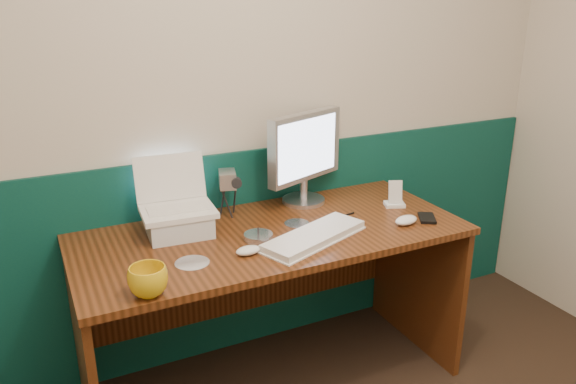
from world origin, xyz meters
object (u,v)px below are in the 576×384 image
keyboard (314,237)px  mug (148,281)px  laptop (176,186)px  monitor (304,158)px  camcorder (228,192)px  desk (273,310)px

keyboard → mug: 0.70m
laptop → keyboard: 0.58m
monitor → camcorder: monitor is taller
camcorder → monitor: bearing=16.6°
mug → camcorder: 0.72m
camcorder → laptop: bearing=-141.2°
monitor → mug: 1.02m
keyboard → camcorder: bearing=96.8°
desk → mug: mug is taller
laptop → monitor: monitor is taller
monitor → keyboard: bearing=-133.1°
desk → laptop: (-0.35, 0.14, 0.58)m
laptop → mug: (-0.22, -0.44, -0.16)m
laptop → monitor: (0.62, 0.10, 0.01)m
laptop → camcorder: (0.25, 0.10, -0.10)m
desk → monitor: (0.27, 0.25, 0.59)m
desk → laptop: bearing=157.7°
desk → camcorder: bearing=111.9°
laptop → camcorder: bearing=26.4°
desk → keyboard: (0.11, -0.15, 0.39)m
desk → mug: bearing=-152.8°
monitor → camcorder: bearing=158.8°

